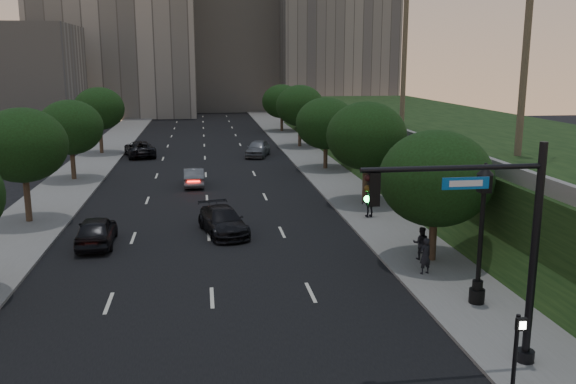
{
  "coord_description": "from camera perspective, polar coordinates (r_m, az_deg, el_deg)",
  "views": [
    {
      "loc": [
        -0.2,
        -18.03,
        9.28
      ],
      "look_at": [
        3.49,
        7.97,
        3.6
      ],
      "focal_mm": 38.0,
      "sensor_mm": 36.0,
      "label": 1
    }
  ],
  "objects": [
    {
      "name": "pedestrian_c",
      "position": [
        36.45,
        7.67,
        -0.97
      ],
      "size": [
        1.1,
        0.62,
        1.77
      ],
      "primitive_type": "imported",
      "rotation": [
        0.0,
        0.0,
        3.33
      ],
      "color": "black",
      "rests_on": "sidewalk_right"
    },
    {
      "name": "sedan_far_right",
      "position": [
        60.1,
        -2.83,
        4.1
      ],
      "size": [
        3.2,
        5.17,
        1.64
      ],
      "primitive_type": "imported",
      "rotation": [
        0.0,
        0.0,
        -0.28
      ],
      "color": "slate",
      "rests_on": "ground"
    },
    {
      "name": "tree_right_d",
      "position": [
        66.05,
        1.12,
        8.07
      ],
      "size": [
        5.2,
        5.2,
        6.74
      ],
      "color": "#38281C",
      "rests_on": "ground"
    },
    {
      "name": "tree_right_b",
      "position": [
        39.74,
        7.35,
        5.22
      ],
      "size": [
        5.2,
        5.2,
        6.74
      ],
      "color": "#38281C",
      "rests_on": "ground"
    },
    {
      "name": "tree_right_a",
      "position": [
        28.56,
        13.66,
        1.25
      ],
      "size": [
        5.2,
        5.2,
        6.24
      ],
      "color": "#38281C",
      "rests_on": "ground"
    },
    {
      "name": "sedan_far_left",
      "position": [
        61.8,
        -13.7,
        3.95
      ],
      "size": [
        3.7,
        6.02,
        1.56
      ],
      "primitive_type": "imported",
      "rotation": [
        0.0,
        0.0,
        3.35
      ],
      "color": "black",
      "rests_on": "ground"
    },
    {
      "name": "sidewalk_right",
      "position": [
        50.01,
        4.14,
        1.57
      ],
      "size": [
        4.5,
        140.0,
        0.15
      ],
      "primitive_type": "cube",
      "color": "slate",
      "rests_on": "ground"
    },
    {
      "name": "sedan_mid_left",
      "position": [
        46.45,
        -8.8,
        1.41
      ],
      "size": [
        1.54,
        4.23,
        1.38
      ],
      "primitive_type": "imported",
      "rotation": [
        0.0,
        0.0,
        3.16
      ],
      "color": "#54575A",
      "rests_on": "ground"
    },
    {
      "name": "ground",
      "position": [
        20.28,
        -6.85,
        -15.12
      ],
      "size": [
        160.0,
        160.0,
        0.0
      ],
      "primitive_type": "plane",
      "color": "black",
      "rests_on": "ground"
    },
    {
      "name": "pedestrian_a",
      "position": [
        27.29,
        12.71,
        -5.85
      ],
      "size": [
        0.69,
        0.56,
        1.62
      ],
      "primitive_type": "imported",
      "rotation": [
        0.0,
        0.0,
        3.47
      ],
      "color": "black",
      "rests_on": "sidewalk_right"
    },
    {
      "name": "pedestrian_b",
      "position": [
        29.21,
        12.35,
        -4.7
      ],
      "size": [
        0.91,
        0.8,
        1.56
      ],
      "primitive_type": "imported",
      "rotation": [
        0.0,
        0.0,
        2.81
      ],
      "color": "black",
      "rests_on": "sidewalk_right"
    },
    {
      "name": "street_lamp",
      "position": [
        24.13,
        17.57,
        -4.37
      ],
      "size": [
        0.64,
        0.64,
        5.62
      ],
      "color": "black",
      "rests_on": "ground"
    },
    {
      "name": "sedan_near_right",
      "position": [
        33.42,
        -6.1,
        -2.72
      ],
      "size": [
        3.03,
        5.23,
        1.43
      ],
      "primitive_type": "imported",
      "rotation": [
        0.0,
        0.0,
        0.22
      ],
      "color": "black",
      "rests_on": "ground"
    },
    {
      "name": "tree_left_d",
      "position": [
        64.01,
        -17.27,
        7.45
      ],
      "size": [
        5.0,
        5.0,
        6.71
      ],
      "color": "#38281C",
      "rests_on": "ground"
    },
    {
      "name": "embankment",
      "position": [
        51.62,
        17.54,
        3.53
      ],
      "size": [
        18.0,
        90.0,
        4.0
      ],
      "primitive_type": "cube",
      "color": "black",
      "rests_on": "ground"
    },
    {
      "name": "pedestrian_signal",
      "position": [
        18.39,
        20.63,
        -13.44
      ],
      "size": [
        0.3,
        0.33,
        2.5
      ],
      "color": "black",
      "rests_on": "ground"
    },
    {
      "name": "office_block_filler",
      "position": [
        91.76,
        -24.76,
        9.69
      ],
      "size": [
        18.0,
        16.0,
        14.0
      ],
      "primitive_type": "cube",
      "color": "#A5A297",
      "rests_on": "ground"
    },
    {
      "name": "tree_left_c",
      "position": [
        50.32,
        -19.7,
        5.71
      ],
      "size": [
        5.0,
        5.0,
        6.34
      ],
      "color": "#38281C",
      "rests_on": "ground"
    },
    {
      "name": "sedan_near_left",
      "position": [
        32.65,
        -17.51,
        -3.48
      ],
      "size": [
        2.0,
        4.61,
        1.55
      ],
      "primitive_type": "imported",
      "rotation": [
        0.0,
        0.0,
        3.18
      ],
      "color": "black",
      "rests_on": "ground"
    },
    {
      "name": "parapet_wall",
      "position": [
        48.28,
        8.52,
        6.21
      ],
      "size": [
        0.35,
        90.0,
        0.7
      ],
      "primitive_type": "cube",
      "color": "slate",
      "rests_on": "embankment"
    },
    {
      "name": "sidewalk_left",
      "position": [
        49.93,
        -19.53,
        0.87
      ],
      "size": [
        4.5,
        140.0,
        0.15
      ],
      "primitive_type": "cube",
      "color": "slate",
      "rests_on": "ground"
    },
    {
      "name": "tree_right_c",
      "position": [
        52.36,
        3.57,
        6.42
      ],
      "size": [
        5.2,
        5.2,
        6.24
      ],
      "color": "#38281C",
      "rests_on": "ground"
    },
    {
      "name": "road_surface",
      "position": [
        48.92,
        -7.68,
        1.17
      ],
      "size": [
        16.0,
        140.0,
        0.02
      ],
      "primitive_type": "cube",
      "color": "black",
      "rests_on": "ground"
    },
    {
      "name": "traffic_signal_mast",
      "position": [
        19.17,
        19.21,
        -5.51
      ],
      "size": [
        5.68,
        0.56,
        7.0
      ],
      "color": "black",
      "rests_on": "ground"
    },
    {
      "name": "office_block_left",
      "position": [
        111.1,
        -15.75,
        15.24
      ],
      "size": [
        26.0,
        20.0,
        32.0
      ],
      "primitive_type": "cube",
      "color": "gray",
      "rests_on": "ground"
    },
    {
      "name": "tree_left_b",
      "position": [
        37.72,
        -23.59,
        4.02
      ],
      "size": [
        5.0,
        5.0,
        6.71
      ],
      "color": "#38281C",
      "rests_on": "ground"
    },
    {
      "name": "office_block_mid",
      "position": [
        120.25,
        -5.26,
        13.93
      ],
      "size": [
        22.0,
        18.0,
        26.0
      ],
      "primitive_type": "cube",
      "color": "#A5A297",
      "rests_on": "ground"
    },
    {
      "name": "office_block_right",
      "position": [
        116.9,
        4.08,
        16.46
      ],
      "size": [
        20.0,
        22.0,
        36.0
      ],
      "primitive_type": "cube",
      "color": "gray",
      "rests_on": "ground"
    },
    {
      "name": "tree_right_e",
      "position": [
        80.89,
        -0.59,
        8.48
      ],
      "size": [
        5.2,
        5.2,
        6.24
      ],
      "color": "#38281C",
      "rests_on": "ground"
    }
  ]
}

